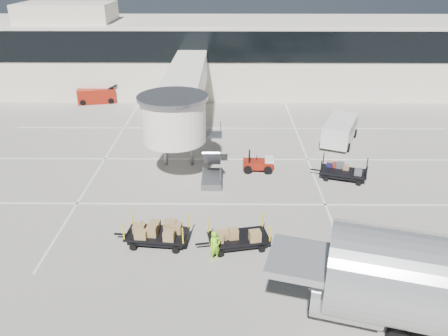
% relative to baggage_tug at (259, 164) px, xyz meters
% --- Properties ---
extents(ground, '(140.00, 140.00, 0.00)m').
position_rel_baggage_tug_xyz_m(ground, '(-2.02, -7.04, -0.54)').
color(ground, '#B9B2A6').
rests_on(ground, ground).
extents(lane_markings, '(40.00, 30.00, 0.02)m').
position_rel_baggage_tug_xyz_m(lane_markings, '(-2.68, 2.29, -0.53)').
color(lane_markings, silver).
rests_on(lane_markings, ground).
extents(terminal, '(64.00, 12.11, 15.20)m').
position_rel_baggage_tug_xyz_m(terminal, '(-2.37, 22.90, 3.57)').
color(terminal, silver).
rests_on(terminal, ground).
extents(jet_bridge, '(5.70, 20.40, 6.03)m').
position_rel_baggage_tug_xyz_m(jet_bridge, '(-5.99, 5.23, 3.75)').
color(jet_bridge, white).
rests_on(jet_bridge, ground).
extents(baggage_tug, '(2.30, 1.51, 1.47)m').
position_rel_baggage_tug_xyz_m(baggage_tug, '(0.00, 0.00, 0.00)').
color(baggage_tug, maroon).
rests_on(baggage_tug, ground).
extents(suitcase_cart, '(4.01, 2.48, 1.54)m').
position_rel_baggage_tug_xyz_m(suitcase_cart, '(5.99, -1.40, 0.00)').
color(suitcase_cart, black).
rests_on(suitcase_cart, ground).
extents(box_cart_near, '(4.07, 2.21, 1.56)m').
position_rel_baggage_tug_xyz_m(box_cart_near, '(-1.75, -9.56, 0.05)').
color(box_cart_near, black).
rests_on(box_cart_near, ground).
extents(box_cart_far, '(4.20, 2.02, 1.62)m').
position_rel_baggage_tug_xyz_m(box_cart_far, '(-6.02, -9.34, 0.12)').
color(box_cart_far, black).
rests_on(box_cart_far, ground).
extents(ground_worker, '(0.74, 0.68, 1.71)m').
position_rel_baggage_tug_xyz_m(ground_worker, '(-2.95, -10.75, 0.32)').
color(ground_worker, '#87EC18').
rests_on(ground_worker, ground).
extents(minivan, '(4.06, 5.69, 2.00)m').
position_rel_baggage_tug_xyz_m(minivan, '(7.32, 5.72, 0.67)').
color(minivan, silver).
rests_on(minivan, ground).
extents(belt_loader, '(4.53, 2.51, 2.07)m').
position_rel_baggage_tug_xyz_m(belt_loader, '(-16.62, 16.97, 0.25)').
color(belt_loader, maroon).
rests_on(belt_loader, ground).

